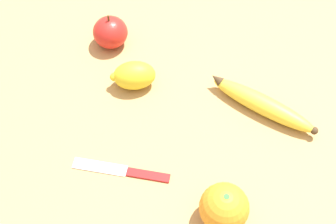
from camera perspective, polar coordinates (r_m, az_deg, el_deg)
ground_plane at (r=0.90m, az=-0.91°, el=-0.18°), size 3.00×3.00×0.00m
banana at (r=0.91m, az=11.39°, el=0.96°), size 0.07×0.23×0.04m
orange at (r=0.77m, az=6.86°, el=-11.50°), size 0.08×0.08×0.08m
apple at (r=1.01m, az=-7.04°, el=9.63°), size 0.07×0.07×0.08m
lemon at (r=0.93m, az=-4.16°, el=4.47°), size 0.10×0.10×0.06m
paring_knife at (r=0.84m, az=-5.29°, el=-7.16°), size 0.11×0.16×0.01m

